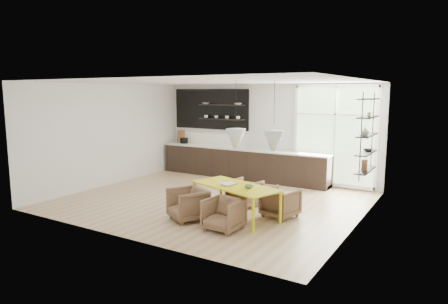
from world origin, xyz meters
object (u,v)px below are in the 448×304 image
wire_stool (182,194)px  armchair_front_right (224,214)px  armchair_back_right (280,203)px  armchair_back_left (245,193)px  dining_table (235,188)px  armchair_front_left (188,204)px

wire_stool → armchair_front_right: bearing=-29.2°
armchair_back_right → armchair_front_right: 1.47m
armchair_back_left → wire_stool: (-1.33, -0.70, -0.05)m
dining_table → wire_stool: dining_table is taller
dining_table → armchair_back_left: dining_table is taller
armchair_back_left → armchair_front_right: armchair_back_left is taller
armchair_back_left → armchair_back_right: size_ratio=1.00×
dining_table → armchair_front_right: size_ratio=3.06×
dining_table → armchair_back_right: size_ratio=3.06×
dining_table → wire_stool: bearing=-170.0°
armchair_back_left → armchair_front_right: bearing=113.9°
armchair_front_left → armchair_front_right: size_ratio=1.07×
armchair_front_right → dining_table: bearing=106.6°
armchair_front_right → wire_stool: armchair_front_right is taller
wire_stool → armchair_front_left: bearing=-46.2°
armchair_front_left → armchair_back_right: bearing=66.8°
wire_stool → dining_table: bearing=-7.5°
dining_table → armchair_front_right: bearing=-58.9°
armchair_back_left → armchair_back_right: 1.11m
dining_table → armchair_back_right: 1.03m
armchair_front_left → wire_stool: armchair_front_left is taller
armchair_front_left → wire_stool: size_ratio=1.83×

